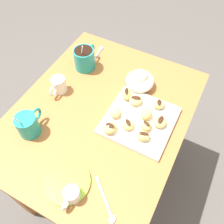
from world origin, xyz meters
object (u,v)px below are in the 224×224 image
beignet_1 (128,125)px  beignet_0 (143,136)px  beignet_4 (146,114)px  beignet_9 (146,126)px  beignet_3 (110,128)px  coffee_mug_teal_left (28,124)px  dining_table (101,132)px  beignet_2 (136,100)px  beignet_6 (160,122)px  beignet_8 (115,113)px  pastry_plate_square (139,120)px  beignet_5 (126,94)px  beignet_7 (159,105)px  chocolate_sauce_pitcher (72,195)px  saucer_lime_left (67,182)px  ice_cream_bowl (140,80)px  cream_pitcher_white (59,85)px  coffee_mug_teal_right (85,58)px

beignet_1 → beignet_0: bearing=-104.9°
beignet_4 → beignet_9: (-0.05, -0.02, -0.00)m
beignet_3 → coffee_mug_teal_left: bearing=116.4°
dining_table → beignet_2: bearing=-46.0°
beignet_6 → beignet_8: bearing=103.9°
pastry_plate_square → beignet_5: size_ratio=4.81×
beignet_7 → beignet_9: size_ratio=1.16×
chocolate_sauce_pitcher → beignet_8: 0.35m
beignet_6 → beignet_7: bearing=24.9°
beignet_7 → beignet_8: beignet_8 is taller
chocolate_sauce_pitcher → saucer_lime_left: (0.03, 0.05, -0.03)m
saucer_lime_left → beignet_7: beignet_7 is taller
ice_cream_bowl → chocolate_sauce_pitcher: bearing=-179.3°
cream_pitcher_white → saucer_lime_left: cream_pitcher_white is taller
beignet_1 → beignet_4: 0.09m
beignet_6 → beignet_9: bearing=136.8°
beignet_0 → beignet_9: bearing=9.6°
coffee_mug_teal_left → beignet_8: (0.21, -0.26, -0.02)m
beignet_5 → beignet_3: bearing=-174.1°
coffee_mug_teal_right → beignet_1: (-0.22, -0.33, -0.02)m
beignet_0 → beignet_4: bearing=17.3°
dining_table → beignet_0: bearing=-100.1°
dining_table → coffee_mug_teal_left: (-0.20, 0.20, 0.20)m
ice_cream_bowl → saucer_lime_left: 0.52m
beignet_7 → coffee_mug_teal_left: bearing=129.7°
beignet_1 → beignet_9: bearing=-67.0°
saucer_lime_left → beignet_8: 0.32m
saucer_lime_left → beignet_6: size_ratio=2.96×
ice_cream_bowl → beignet_4: (-0.15, -0.09, -0.00)m
coffee_mug_teal_right → beignet_8: coffee_mug_teal_right is taller
dining_table → beignet_1: beignet_1 is taller
beignet_8 → beignet_7: bearing=-48.7°
ice_cream_bowl → beignet_8: size_ratio=2.55×
beignet_7 → pastry_plate_square: bearing=155.0°
cream_pitcher_white → beignet_5: cream_pitcher_white is taller
cream_pitcher_white → beignet_0: bearing=-98.2°
beignet_0 → ice_cream_bowl: bearing=26.5°
dining_table → coffee_mug_teal_right: 0.35m
coffee_mug_teal_right → chocolate_sauce_pitcher: bearing=-152.4°
beignet_0 → beignet_2: size_ratio=0.92×
chocolate_sauce_pitcher → beignet_2: (0.45, -0.02, 0.00)m
saucer_lime_left → beignet_7: 0.47m
coffee_mug_teal_right → beignet_8: (-0.20, -0.26, -0.02)m
beignet_3 → beignet_9: 0.14m
coffee_mug_teal_right → beignet_1: bearing=-124.1°
chocolate_sauce_pitcher → beignet_4: 0.41m
beignet_0 → beignet_6: bearing=-20.0°
saucer_lime_left → beignet_8: beignet_8 is taller
beignet_3 → beignet_8: size_ratio=1.14×
cream_pitcher_white → beignet_4: bearing=-84.9°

